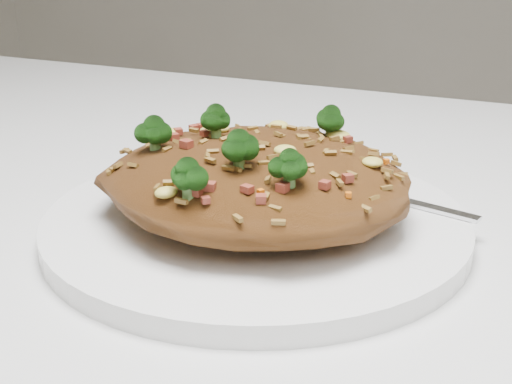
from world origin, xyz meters
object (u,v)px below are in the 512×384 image
dining_table (216,310)px  fried_rice (255,169)px  plate (256,223)px  fork (378,195)px

dining_table → fried_rice: fried_rice is taller
dining_table → plate: bearing=-36.0°
fried_rice → fork: fried_rice is taller
dining_table → fried_rice: size_ratio=5.95×
dining_table → fork: (0.12, 0.02, 0.11)m
fork → plate: bearing=-123.2°
plate → dining_table: bearing=144.0°
dining_table → fried_rice: (0.05, -0.04, 0.14)m
plate → fried_rice: 0.04m
fried_rice → fork: bearing=43.1°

